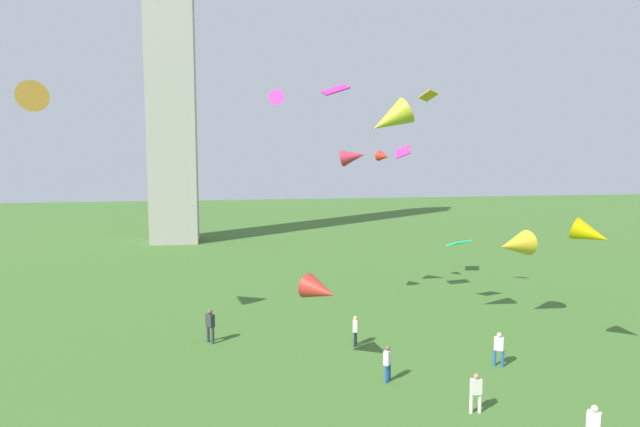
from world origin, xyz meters
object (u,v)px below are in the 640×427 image
(kite_flying_1, at_px, (403,152))
(kite_flying_10, at_px, (29,101))
(person_1, at_px, (355,329))
(kite_flying_0, at_px, (277,101))
(person_2, at_px, (210,324))
(kite_flying_9, at_px, (390,119))
(kite_flying_4, at_px, (320,290))
(kite_flying_5, at_px, (335,90))
(kite_flying_6, at_px, (591,234))
(kite_flying_11, at_px, (459,243))
(kite_flying_2, at_px, (353,157))
(person_0, at_px, (388,361))
(kite_flying_7, at_px, (514,245))
(person_4, at_px, (476,391))
(kite_flying_8, at_px, (428,96))
(kite_flying_3, at_px, (384,156))
(person_3, at_px, (499,347))
(person_5, at_px, (594,426))

(kite_flying_1, xyz_separation_m, kite_flying_10, (-22.54, -8.45, 2.41))
(person_1, distance_m, kite_flying_0, 13.77)
(person_2, bearing_deg, kite_flying_10, -134.35)
(kite_flying_9, relative_size, kite_flying_10, 0.86)
(kite_flying_4, height_order, kite_flying_5, kite_flying_5)
(person_2, height_order, kite_flying_6, kite_flying_6)
(kite_flying_10, relative_size, kite_flying_11, 1.76)
(kite_flying_2, bearing_deg, kite_flying_9, -152.60)
(kite_flying_0, xyz_separation_m, kite_flying_1, (9.83, 6.07, -2.90))
(person_0, bearing_deg, kite_flying_4, 102.50)
(kite_flying_7, bearing_deg, kite_flying_2, -146.20)
(person_4, relative_size, kite_flying_8, 1.44)
(person_1, distance_m, person_4, 8.67)
(kite_flying_4, height_order, kite_flying_9, kite_flying_9)
(person_1, bearing_deg, kite_flying_1, 169.86)
(kite_flying_3, bearing_deg, kite_flying_4, -141.19)
(kite_flying_0, bearing_deg, kite_flying_9, 140.86)
(kite_flying_11, bearing_deg, kite_flying_8, 9.43)
(kite_flying_6, relative_size, kite_flying_10, 0.75)
(kite_flying_2, bearing_deg, person_3, -132.12)
(person_3, bearing_deg, kite_flying_1, -55.94)
(person_1, bearing_deg, kite_flying_5, -158.45)
(kite_flying_9, bearing_deg, kite_flying_0, -137.92)
(kite_flying_5, relative_size, kite_flying_9, 0.66)
(kite_flying_0, bearing_deg, person_5, 128.01)
(kite_flying_4, relative_size, kite_flying_5, 1.34)
(kite_flying_7, relative_size, kite_flying_10, 0.92)
(person_4, bearing_deg, person_5, 130.75)
(kite_flying_2, bearing_deg, person_5, -140.60)
(kite_flying_4, bearing_deg, kite_flying_1, 17.90)
(person_5, height_order, kite_flying_4, kite_flying_4)
(kite_flying_1, distance_m, kite_flying_9, 12.98)
(kite_flying_6, bearing_deg, person_4, 168.02)
(person_2, height_order, kite_flying_4, kite_flying_4)
(kite_flying_7, bearing_deg, kite_flying_4, -85.14)
(person_1, bearing_deg, kite_flying_0, -126.70)
(person_0, distance_m, kite_flying_10, 21.61)
(kite_flying_5, relative_size, kite_flying_11, 1.00)
(person_0, height_order, kite_flying_5, kite_flying_5)
(person_2, relative_size, person_4, 1.16)
(person_3, height_order, person_5, person_5)
(kite_flying_8, height_order, kite_flying_11, kite_flying_8)
(person_0, xyz_separation_m, person_2, (-7.79, 6.57, 0.11))
(person_5, height_order, kite_flying_11, kite_flying_11)
(person_0, xyz_separation_m, kite_flying_0, (-3.76, 9.92, 12.26))
(person_1, distance_m, kite_flying_7, 11.02)
(person_5, height_order, kite_flying_9, kite_flying_9)
(person_4, xyz_separation_m, kite_flying_7, (7.39, 10.25, 3.86))
(person_1, xyz_separation_m, kite_flying_1, (6.34, 11.24, 9.38))
(person_5, xyz_separation_m, kite_flying_5, (-5.45, 16.01, 12.83))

